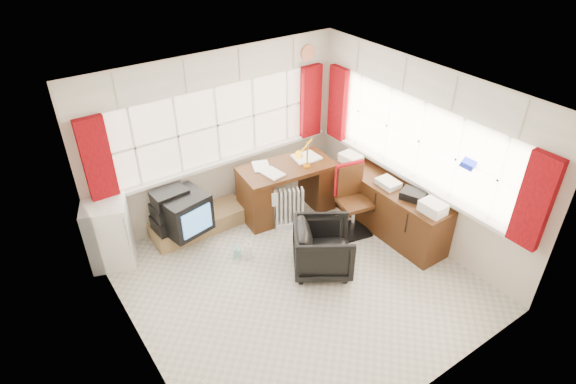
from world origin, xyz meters
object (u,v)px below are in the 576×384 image
crt_tv (185,213)px  mini_fridge (109,233)px  task_chair (351,196)px  office_chair (323,248)px  desk_lamp (307,147)px  desk (287,187)px  radiator (289,211)px  credenza (387,206)px  tv_bench (199,223)px

crt_tv → mini_fridge: 1.01m
task_chair → office_chair: (-0.88, -0.48, -0.21)m
crt_tv → mini_fridge: bearing=166.8°
desk_lamp → mini_fridge: bearing=168.5°
desk → office_chair: bearing=-104.9°
desk → mini_fridge: mini_fridge is taller
radiator → credenza: 1.42m
desk → crt_tv: (-1.60, 0.16, 0.07)m
office_chair → tv_bench: 1.97m
desk → crt_tv: desk is taller
desk → credenza: 1.51m
desk_lamp → mini_fridge: size_ratio=0.50×
desk_lamp → mini_fridge: 2.95m
mini_fridge → crt_tv: bearing=-13.2°
desk_lamp → crt_tv: size_ratio=0.66×
desk_lamp → task_chair: bearing=-67.6°
desk → radiator: 0.42m
desk_lamp → radiator: 0.98m
mini_fridge → radiator: bearing=-16.6°
office_chair → radiator: office_chair is taller
radiator → mini_fridge: mini_fridge is taller
office_chair → task_chair: bearing=-28.3°
office_chair → mini_fridge: 2.82m
desk → task_chair: (0.52, -0.87, 0.11)m
desk → credenza: credenza is taller
desk_lamp → crt_tv: desk_lamp is taller
task_chair → mini_fridge: 3.34m
desk → radiator: size_ratio=2.32×
task_chair → tv_bench: 2.25m
desk → tv_bench: desk is taller
desk → radiator: desk is taller
mini_fridge → office_chair: bearing=-38.1°
office_chair → mini_fridge: mini_fridge is taller
radiator → credenza: (1.14, -0.84, 0.13)m
desk → desk_lamp: 0.75m
crt_tv → office_chair: bearing=-50.6°
task_chair → credenza: size_ratio=0.53×
desk → mini_fridge: 2.60m
desk → radiator: bearing=-118.8°
mini_fridge → credenza: bearing=-23.8°
radiator → office_chair: bearing=-99.9°
office_chair → crt_tv: crt_tv is taller
radiator → tv_bench: radiator is taller
radiator → tv_bench: 1.34m
radiator → credenza: size_ratio=0.32×
mini_fridge → desk_lamp: bearing=-11.5°
credenza → desk_lamp: bearing=126.0°
credenza → tv_bench: 2.75m
desk → crt_tv: bearing=174.4°
desk_lamp → mini_fridge: desk_lamp is taller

